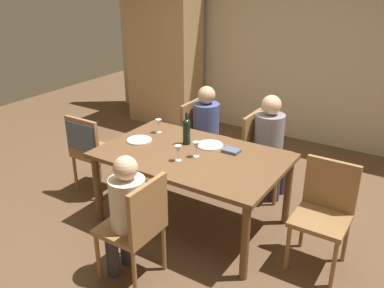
% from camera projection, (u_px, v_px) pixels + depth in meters
% --- Properties ---
extents(ground_plane, '(10.00, 10.00, 0.00)m').
position_uv_depth(ground_plane, '(192.00, 221.00, 4.19)').
color(ground_plane, brown).
extents(rear_room_partition, '(6.40, 0.12, 2.70)m').
position_uv_depth(rear_room_partition, '(297.00, 46.00, 5.79)').
color(rear_room_partition, beige).
rests_on(rear_room_partition, ground_plane).
extents(armoire_cabinet, '(1.18, 0.62, 2.18)m').
position_uv_depth(armoire_cabinet, '(165.00, 55.00, 6.51)').
color(armoire_cabinet, tan).
rests_on(armoire_cabinet, ground_plane).
extents(dining_table, '(1.75, 1.10, 0.75)m').
position_uv_depth(dining_table, '(192.00, 161.00, 3.92)').
color(dining_table, brown).
rests_on(dining_table, ground_plane).
extents(chair_far_left, '(0.44, 0.44, 0.92)m').
position_uv_depth(chair_far_left, '(200.00, 134.00, 4.93)').
color(chair_far_left, olive).
rests_on(chair_far_left, ground_plane).
extents(chair_near, '(0.44, 0.44, 0.92)m').
position_uv_depth(chair_near, '(138.00, 223.00, 3.21)').
color(chair_near, olive).
rests_on(chair_near, ground_plane).
extents(chair_far_right, '(0.44, 0.44, 0.92)m').
position_uv_depth(chair_far_right, '(260.00, 148.00, 4.55)').
color(chair_far_right, olive).
rests_on(chair_far_right, ground_plane).
extents(chair_right_end, '(0.44, 0.44, 0.92)m').
position_uv_depth(chair_right_end, '(325.00, 207.00, 3.43)').
color(chair_right_end, olive).
rests_on(chair_right_end, ground_plane).
extents(chair_left_end, '(0.44, 0.46, 0.92)m').
position_uv_depth(chair_left_end, '(88.00, 145.00, 4.47)').
color(chair_left_end, olive).
rests_on(chair_left_end, ground_plane).
extents(person_woman_host, '(0.35, 0.31, 1.13)m').
position_uv_depth(person_woman_host, '(208.00, 126.00, 4.83)').
color(person_woman_host, '#33333D').
rests_on(person_woman_host, ground_plane).
extents(person_man_bearded, '(0.33, 0.29, 1.09)m').
position_uv_depth(person_man_bearded, '(126.00, 208.00, 3.23)').
color(person_man_bearded, '#33333D').
rests_on(person_man_bearded, ground_plane).
extents(person_man_guest, '(0.36, 0.32, 1.15)m').
position_uv_depth(person_man_guest, '(271.00, 139.00, 4.44)').
color(person_man_guest, '#33333D').
rests_on(person_man_guest, ground_plane).
extents(wine_bottle_tall_green, '(0.07, 0.07, 0.33)m').
position_uv_depth(wine_bottle_tall_green, '(187.00, 131.00, 4.05)').
color(wine_bottle_tall_green, black).
rests_on(wine_bottle_tall_green, dining_table).
extents(wine_glass_near_left, '(0.07, 0.07, 0.15)m').
position_uv_depth(wine_glass_near_left, '(178.00, 150.00, 3.71)').
color(wine_glass_near_left, silver).
rests_on(wine_glass_near_left, dining_table).
extents(wine_glass_centre, '(0.07, 0.07, 0.15)m').
position_uv_depth(wine_glass_centre, '(159.00, 123.00, 4.35)').
color(wine_glass_centre, silver).
rests_on(wine_glass_centre, dining_table).
extents(wine_glass_near_right, '(0.07, 0.07, 0.15)m').
position_uv_depth(wine_glass_near_right, '(196.00, 146.00, 3.79)').
color(wine_glass_near_right, silver).
rests_on(wine_glass_near_right, dining_table).
extents(dinner_plate_host, '(0.26, 0.26, 0.01)m').
position_uv_depth(dinner_plate_host, '(139.00, 140.00, 4.18)').
color(dinner_plate_host, silver).
rests_on(dinner_plate_host, dining_table).
extents(dinner_plate_guest_left, '(0.26, 0.26, 0.01)m').
position_uv_depth(dinner_plate_guest_left, '(210.00, 145.00, 4.06)').
color(dinner_plate_guest_left, white).
rests_on(dinner_plate_guest_left, dining_table).
extents(folded_napkin, '(0.16, 0.12, 0.03)m').
position_uv_depth(folded_napkin, '(231.00, 151.00, 3.92)').
color(folded_napkin, '#4C5B75').
rests_on(folded_napkin, dining_table).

